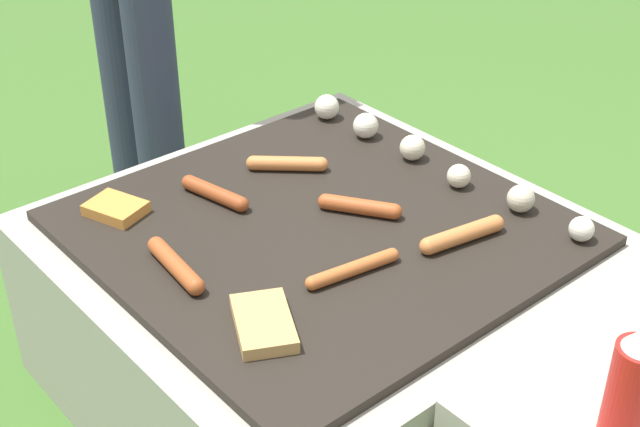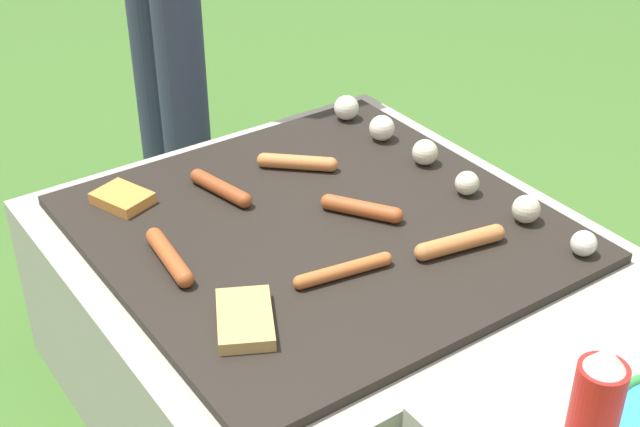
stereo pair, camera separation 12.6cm
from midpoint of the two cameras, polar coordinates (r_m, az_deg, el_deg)
ground_plane at (r=1.72m, az=2.13°, el=-10.84°), size 14.00×14.00×0.00m
grill at (r=1.61m, az=2.26°, el=-6.18°), size 0.82×0.82×0.36m
sausage_front_left at (r=1.66m, az=0.71°, el=3.25°), size 0.11×0.12×0.03m
sausage_front_right at (r=1.40m, az=-7.12°, el=-2.83°), size 0.16×0.04×0.03m
sausage_mid_right at (r=1.58m, az=-4.12°, el=1.59°), size 0.15×0.05×0.03m
sausage_back_right at (r=1.52m, az=5.05°, el=0.26°), size 0.13×0.09×0.03m
sausage_front_center at (r=1.37m, az=4.15°, el=-3.72°), size 0.05×0.17×0.02m
sausage_back_left at (r=1.46m, az=11.42°, el=-1.88°), size 0.05×0.16×0.03m
bread_slice_right at (r=1.28m, az=-2.01°, el=-6.86°), size 0.15×0.13×0.02m
bread_slice_center at (r=1.58m, az=-10.32°, el=0.92°), size 0.11×0.10×0.02m
mushroom_row at (r=1.67m, az=9.46°, el=3.46°), size 0.66×0.06×0.05m
condiment_bottle at (r=1.09m, az=20.42°, el=-11.96°), size 0.06×0.06×0.18m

